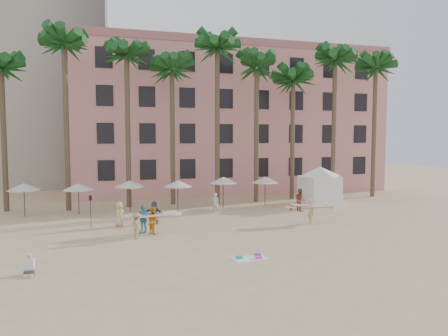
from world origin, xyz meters
TOP-DOWN VIEW (x-y plane):
  - ground at (0.00, 0.00)m, footprint 120.00×120.00m
  - pink_hotel at (7.00, 26.00)m, footprint 35.00×14.00m
  - palm_row at (0.51, 15.00)m, footprint 44.40×5.40m
  - umbrella_row at (-3.00, 12.50)m, footprint 22.50×2.70m
  - cabana at (12.17, 12.00)m, footprint 4.78×4.78m
  - beach_towel at (0.48, -2.39)m, footprint 1.91×1.21m
  - carrier_yellow at (7.43, 4.50)m, footprint 3.14×0.93m
  - carrier_white at (-3.81, 4.23)m, footprint 2.87×1.06m
  - beachgoers at (-0.95, 6.78)m, footprint 15.57×7.90m
  - paddle at (-7.78, 7.12)m, footprint 0.18×0.04m
  - seated_man at (-9.87, -2.16)m, footprint 0.41×0.72m

SIDE VIEW (x-z plane):
  - ground at x=0.00m, z-range 0.00..0.00m
  - beach_towel at x=0.48m, z-range -0.04..0.10m
  - seated_man at x=-9.87m, z-range -0.15..0.79m
  - beachgoers at x=-0.95m, z-range -0.09..1.82m
  - carrier_white at x=-3.81m, z-range 0.06..1.82m
  - carrier_yellow at x=7.43m, z-range 0.11..1.90m
  - paddle at x=-7.78m, z-range 0.30..2.52m
  - cabana at x=12.17m, z-range 0.32..3.82m
  - umbrella_row at x=-3.00m, z-range 0.97..3.69m
  - pink_hotel at x=7.00m, z-range 0.00..16.00m
  - palm_row at x=0.51m, z-range 4.82..21.12m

